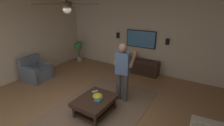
{
  "coord_description": "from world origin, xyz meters",
  "views": [
    {
      "loc": [
        -2.27,
        -2.36,
        2.61
      ],
      "look_at": [
        1.32,
        -0.12,
        1.05
      ],
      "focal_mm": 26.6,
      "sensor_mm": 36.0,
      "label": 1
    }
  ],
  "objects_px": {
    "book": "(99,99)",
    "wall_speaker_left": "(167,42)",
    "person_standing": "(123,69)",
    "ceiling_fan": "(66,5)",
    "tv": "(141,39)",
    "media_console": "(137,66)",
    "potted_plant_tall": "(78,48)",
    "remote_white": "(95,91)",
    "armchair": "(36,72)",
    "wall_speaker_right": "(118,35)",
    "bowl": "(98,96)",
    "vase_round": "(134,56)",
    "coffee_table": "(95,102)",
    "remote_black": "(98,95)"
  },
  "relations": [
    {
      "from": "coffee_table",
      "to": "tv",
      "type": "relative_size",
      "value": 0.85
    },
    {
      "from": "remote_white",
      "to": "wall_speaker_left",
      "type": "xyz_separation_m",
      "value": [
        2.89,
        -1.02,
        0.89
      ]
    },
    {
      "from": "person_standing",
      "to": "wall_speaker_right",
      "type": "relative_size",
      "value": 7.45
    },
    {
      "from": "tv",
      "to": "wall_speaker_left",
      "type": "relative_size",
      "value": 5.32
    },
    {
      "from": "armchair",
      "to": "wall_speaker_left",
      "type": "bearing_deg",
      "value": 29.9
    },
    {
      "from": "potted_plant_tall",
      "to": "wall_speaker_right",
      "type": "height_order",
      "value": "wall_speaker_right"
    },
    {
      "from": "media_console",
      "to": "wall_speaker_right",
      "type": "xyz_separation_m",
      "value": [
        0.25,
        1.02,
        1.05
      ]
    },
    {
      "from": "person_standing",
      "to": "tv",
      "type": "bearing_deg",
      "value": 3.56
    },
    {
      "from": "bowl",
      "to": "wall_speaker_right",
      "type": "distance_m",
      "value": 3.45
    },
    {
      "from": "person_standing",
      "to": "armchair",
      "type": "bearing_deg",
      "value": 89.51
    },
    {
      "from": "armchair",
      "to": "media_console",
      "type": "bearing_deg",
      "value": 35.62
    },
    {
      "from": "potted_plant_tall",
      "to": "remote_black",
      "type": "xyz_separation_m",
      "value": [
        -2.52,
        -2.99,
        -0.21
      ]
    },
    {
      "from": "media_console",
      "to": "wall_speaker_right",
      "type": "distance_m",
      "value": 1.49
    },
    {
      "from": "armchair",
      "to": "wall_speaker_left",
      "type": "distance_m",
      "value": 4.77
    },
    {
      "from": "media_console",
      "to": "wall_speaker_right",
      "type": "bearing_deg",
      "value": -103.94
    },
    {
      "from": "armchair",
      "to": "remote_black",
      "type": "relative_size",
      "value": 5.9
    },
    {
      "from": "vase_round",
      "to": "wall_speaker_right",
      "type": "xyz_separation_m",
      "value": [
        0.23,
        0.88,
        0.67
      ]
    },
    {
      "from": "person_standing",
      "to": "ceiling_fan",
      "type": "xyz_separation_m",
      "value": [
        -1.27,
        0.55,
        1.62
      ]
    },
    {
      "from": "tv",
      "to": "wall_speaker_right",
      "type": "distance_m",
      "value": 1.02
    },
    {
      "from": "remote_black",
      "to": "wall_speaker_right",
      "type": "bearing_deg",
      "value": 98.68
    },
    {
      "from": "book",
      "to": "wall_speaker_left",
      "type": "relative_size",
      "value": 1.0
    },
    {
      "from": "potted_plant_tall",
      "to": "vase_round",
      "type": "bearing_deg",
      "value": -85.27
    },
    {
      "from": "wall_speaker_right",
      "to": "ceiling_fan",
      "type": "distance_m",
      "value": 3.88
    },
    {
      "from": "coffee_table",
      "to": "wall_speaker_left",
      "type": "distance_m",
      "value": 3.41
    },
    {
      "from": "tv",
      "to": "person_standing",
      "type": "height_order",
      "value": "person_standing"
    },
    {
      "from": "potted_plant_tall",
      "to": "remote_white",
      "type": "height_order",
      "value": "potted_plant_tall"
    },
    {
      "from": "bowl",
      "to": "wall_speaker_right",
      "type": "bearing_deg",
      "value": 21.78
    },
    {
      "from": "potted_plant_tall",
      "to": "vase_round",
      "type": "height_order",
      "value": "potted_plant_tall"
    },
    {
      "from": "bowl",
      "to": "potted_plant_tall",
      "type": "bearing_deg",
      "value": 49.29
    },
    {
      "from": "armchair",
      "to": "tv",
      "type": "bearing_deg",
      "value": 38.29
    },
    {
      "from": "ceiling_fan",
      "to": "vase_round",
      "type": "bearing_deg",
      "value": 0.83
    },
    {
      "from": "remote_white",
      "to": "tv",
      "type": "bearing_deg",
      "value": 31.93
    },
    {
      "from": "book",
      "to": "vase_round",
      "type": "distance_m",
      "value": 2.96
    },
    {
      "from": "book",
      "to": "vase_round",
      "type": "height_order",
      "value": "vase_round"
    },
    {
      "from": "armchair",
      "to": "potted_plant_tall",
      "type": "distance_m",
      "value": 2.28
    },
    {
      "from": "wall_speaker_left",
      "to": "wall_speaker_right",
      "type": "distance_m",
      "value": 2.02
    },
    {
      "from": "armchair",
      "to": "tv",
      "type": "distance_m",
      "value": 4.02
    },
    {
      "from": "potted_plant_tall",
      "to": "bowl",
      "type": "relative_size",
      "value": 3.84
    },
    {
      "from": "media_console",
      "to": "wall_speaker_left",
      "type": "bearing_deg",
      "value": 104.34
    },
    {
      "from": "remote_black",
      "to": "vase_round",
      "type": "relative_size",
      "value": 0.68
    },
    {
      "from": "wall_speaker_right",
      "to": "armchair",
      "type": "bearing_deg",
      "value": 146.85
    },
    {
      "from": "media_console",
      "to": "bowl",
      "type": "distance_m",
      "value": 2.85
    },
    {
      "from": "potted_plant_tall",
      "to": "ceiling_fan",
      "type": "distance_m",
      "value": 4.59
    },
    {
      "from": "tv",
      "to": "wall_speaker_right",
      "type": "relative_size",
      "value": 5.32
    },
    {
      "from": "book",
      "to": "person_standing",
      "type": "bearing_deg",
      "value": 162.57
    },
    {
      "from": "person_standing",
      "to": "book",
      "type": "relative_size",
      "value": 7.45
    },
    {
      "from": "tv",
      "to": "potted_plant_tall",
      "type": "xyz_separation_m",
      "value": [
        -0.44,
        2.86,
        -0.67
      ]
    },
    {
      "from": "remote_white",
      "to": "ceiling_fan",
      "type": "bearing_deg",
      "value": -153.1
    },
    {
      "from": "coffee_table",
      "to": "ceiling_fan",
      "type": "bearing_deg",
      "value": 147.3
    },
    {
      "from": "potted_plant_tall",
      "to": "wall_speaker_left",
      "type": "distance_m",
      "value": 3.93
    }
  ]
}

